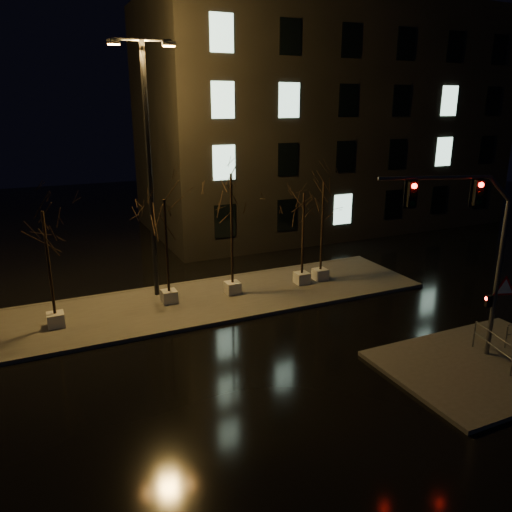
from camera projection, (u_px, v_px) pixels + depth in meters
name	position (u px, v px, depth m)	size (l,w,h in m)	color
ground	(244.00, 366.00, 17.07)	(90.00, 90.00, 0.00)	black
median	(191.00, 303.00, 22.27)	(22.00, 5.00, 0.15)	#47443F
sidewalk_corner	(486.00, 365.00, 17.00)	(7.00, 5.00, 0.15)	#47443F
building	(322.00, 120.00, 36.12)	(25.00, 12.00, 15.00)	black
tree_1	(45.00, 238.00, 18.73)	(1.80, 1.80, 4.77)	beige
tree_2	(165.00, 223.00, 21.12)	(1.80, 1.80, 4.74)	beige
tree_3	(231.00, 201.00, 21.96)	(1.80, 1.80, 5.71)	beige
tree_4	(304.00, 214.00, 23.51)	(1.80, 1.80, 4.59)	beige
tree_5	(323.00, 205.00, 23.93)	(1.80, 1.80, 5.03)	beige
traffic_signal_mast	(474.00, 241.00, 16.28)	(4.92, 1.72, 6.30)	#575A5F
streetlight_main	(149.00, 156.00, 21.25)	(2.74, 0.67, 10.96)	black
guard_rail_b	(493.00, 343.00, 16.93)	(0.57, 2.07, 1.01)	#575A5F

